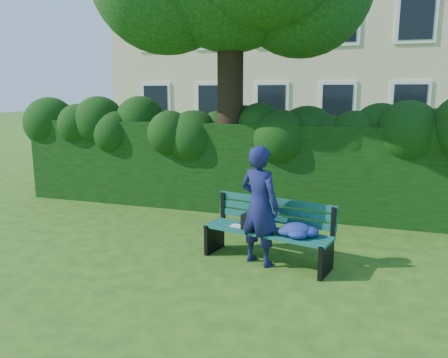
% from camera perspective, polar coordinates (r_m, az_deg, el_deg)
% --- Properties ---
extents(ground, '(80.00, 80.00, 0.00)m').
position_cam_1_polar(ground, '(7.17, -1.51, -8.36)').
color(ground, '#265117').
rests_on(ground, ground).
extents(apartment_building, '(16.00, 8.08, 12.00)m').
position_cam_1_polar(apartment_building, '(20.79, 12.42, 20.96)').
color(apartment_building, beige).
rests_on(apartment_building, ground).
extents(hedge, '(10.00, 1.00, 1.80)m').
position_cam_1_polar(hedge, '(8.99, 3.18, 1.58)').
color(hedge, black).
rests_on(hedge, ground).
extents(park_bench, '(1.93, 0.95, 0.89)m').
position_cam_1_polar(park_bench, '(6.29, 6.47, -6.50)').
color(park_bench, '#0F4D4A').
rests_on(park_bench, ground).
extents(man_reading, '(0.73, 0.62, 1.70)m').
position_cam_1_polar(man_reading, '(6.13, 4.66, -3.49)').
color(man_reading, '#161A4F').
rests_on(man_reading, ground).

